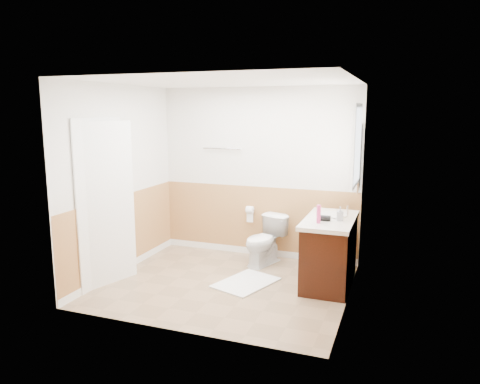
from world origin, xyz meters
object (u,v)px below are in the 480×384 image
at_px(bath_mat, 246,283).
at_px(toilet, 264,241).
at_px(soap_dispenser, 340,214).
at_px(vanity_cabinet, 330,253).
at_px(lotion_bottle, 319,214).

bearing_deg(bath_mat, toilet, 90.00).
bearing_deg(soap_dispenser, toilet, 155.40).
xyz_separation_m(vanity_cabinet, soap_dispenser, (0.12, -0.08, 0.53)).
distance_m(toilet, lotion_bottle, 1.30).
relative_size(bath_mat, vanity_cabinet, 0.73).
distance_m(lotion_bottle, soap_dispenser, 0.31).
bearing_deg(vanity_cabinet, bath_mat, -159.86).
height_order(vanity_cabinet, soap_dispenser, soap_dispenser).
distance_m(vanity_cabinet, soap_dispenser, 0.55).
xyz_separation_m(lotion_bottle, soap_dispenser, (0.22, 0.22, -0.03)).
bearing_deg(bath_mat, vanity_cabinet, 20.14).
bearing_deg(soap_dispenser, bath_mat, -165.69).
bearing_deg(bath_mat, soap_dispenser, 14.31).
distance_m(bath_mat, vanity_cabinet, 1.12).
bearing_deg(vanity_cabinet, soap_dispenser, -33.51).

